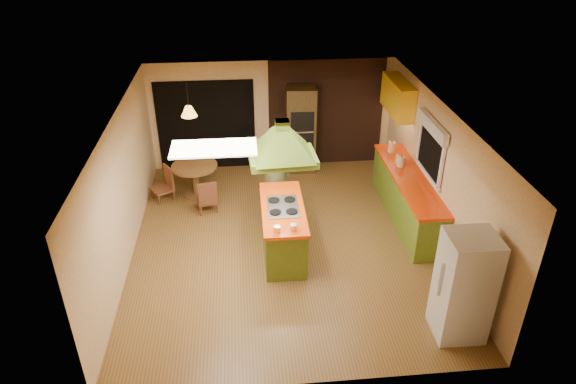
{
  "coord_description": "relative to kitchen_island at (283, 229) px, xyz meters",
  "views": [
    {
      "loc": [
        -0.7,
        -7.81,
        5.47
      ],
      "look_at": [
        0.04,
        -0.19,
        1.15
      ],
      "focal_mm": 32.0,
      "sensor_mm": 36.0,
      "label": 1
    }
  ],
  "objects": [
    {
      "name": "man",
      "position": [
        -0.05,
        1.27,
        0.48
      ],
      "size": [
        0.71,
        0.49,
        1.89
      ],
      "primitive_type": "imported",
      "rotation": [
        0.0,
        0.0,
        3.09
      ],
      "color": "brown",
      "rests_on": "ground"
    },
    {
      "name": "dining_table",
      "position": [
        -1.66,
        2.19,
        0.04
      ],
      "size": [
        0.95,
        0.95,
        0.72
      ],
      "rotation": [
        0.0,
        0.0,
        -0.15
      ],
      "color": "brown",
      "rests_on": "ground"
    },
    {
      "name": "wall_oven",
      "position": [
        0.69,
        3.23,
        0.53
      ],
      "size": [
        0.68,
        0.63,
        1.98
      ],
      "rotation": [
        0.0,
        0.0,
        -0.05
      ],
      "color": "#4B3718",
      "rests_on": "ground"
    },
    {
      "name": "canister_medium",
      "position": [
        2.46,
        1.33,
        0.56
      ],
      "size": [
        0.17,
        0.17,
        0.21
      ],
      "primitive_type": "cylinder",
      "rotation": [
        0.0,
        0.0,
        -0.2
      ],
      "color": "beige",
      "rests_on": "right_counter"
    },
    {
      "name": "brick_panel",
      "position": [
        1.31,
        3.52,
        0.79
      ],
      "size": [
        2.64,
        0.03,
        2.5
      ],
      "primitive_type": "cube",
      "color": "#381E14",
      "rests_on": "ground"
    },
    {
      "name": "refrigerator",
      "position": [
        2.34,
        -2.23,
        0.36
      ],
      "size": [
        0.69,
        0.65,
        1.66
      ],
      "primitive_type": "cube",
      "rotation": [
        0.0,
        0.0,
        -0.01
      ],
      "color": "silver",
      "rests_on": "ground"
    },
    {
      "name": "ground",
      "position": [
        0.06,
        0.29,
        -0.46
      ],
      "size": [
        6.5,
        6.5,
        0.0
      ],
      "primitive_type": "plane",
      "color": "brown",
      "rests_on": "ground"
    },
    {
      "name": "room_walls",
      "position": [
        0.06,
        0.29,
        0.79
      ],
      "size": [
        5.5,
        6.5,
        6.5
      ],
      "color": "beige",
      "rests_on": "ground"
    },
    {
      "name": "nook_opening",
      "position": [
        -1.44,
        3.52,
        0.59
      ],
      "size": [
        2.2,
        0.03,
        2.1
      ],
      "primitive_type": "cube",
      "color": "black",
      "rests_on": "ground"
    },
    {
      "name": "range_hood",
      "position": [
        -0.0,
        0.0,
        1.78
      ],
      "size": [
        1.12,
        0.84,
        0.8
      ],
      "rotation": [
        0.0,
        0.0,
        0.06
      ],
      "color": "#516A1A",
      "rests_on": "ceiling_plane"
    },
    {
      "name": "fluor_panel",
      "position": [
        -1.04,
        -0.91,
        2.02
      ],
      "size": [
        1.2,
        0.6,
        0.03
      ],
      "primitive_type": "cube",
      "color": "white",
      "rests_on": "ceiling_plane"
    },
    {
      "name": "pendant_lamp",
      "position": [
        -1.66,
        2.19,
        1.44
      ],
      "size": [
        0.34,
        0.34,
        0.21
      ],
      "primitive_type": "cone",
      "rotation": [
        0.0,
        0.0,
        -0.08
      ],
      "color": "#FF9E3F",
      "rests_on": "ceiling_plane"
    },
    {
      "name": "ceiling_plane",
      "position": [
        0.06,
        0.29,
        2.04
      ],
      "size": [
        6.5,
        6.5,
        0.0
      ],
      "primitive_type": "plane",
      "rotation": [
        3.14,
        0.0,
        0.0
      ],
      "color": "silver",
      "rests_on": "room_walls"
    },
    {
      "name": "chair_near",
      "position": [
        -1.41,
        1.54,
        -0.11
      ],
      "size": [
        0.48,
        0.48,
        0.72
      ],
      "primitive_type": null,
      "rotation": [
        0.0,
        0.0,
        3.38
      ],
      "color": "brown",
      "rests_on": "ground"
    },
    {
      "name": "canister_large",
      "position": [
        2.46,
        2.01,
        0.56
      ],
      "size": [
        0.18,
        0.18,
        0.22
      ],
      "primitive_type": "cylinder",
      "rotation": [
        0.0,
        0.0,
        -0.25
      ],
      "color": "beige",
      "rests_on": "right_counter"
    },
    {
      "name": "chair_left",
      "position": [
        -2.36,
        2.09,
        -0.11
      ],
      "size": [
        0.54,
        0.54,
        0.72
      ],
      "primitive_type": null,
      "rotation": [
        0.0,
        0.0,
        -1.01
      ],
      "color": "brown",
      "rests_on": "ground"
    },
    {
      "name": "upper_cabinets",
      "position": [
        2.63,
        2.49,
        1.49
      ],
      "size": [
        0.34,
        1.4,
        0.7
      ],
      "primitive_type": "cube",
      "color": "yellow",
      "rests_on": "room_walls"
    },
    {
      "name": "kitchen_island",
      "position": [
        0.0,
        0.0,
        0.0
      ],
      "size": [
        0.75,
        1.84,
        0.93
      ],
      "rotation": [
        0.0,
        0.0,
        -0.01
      ],
      "color": "#5B6C1B",
      "rests_on": "ground"
    },
    {
      "name": "right_counter",
      "position": [
        2.51,
        0.89,
        -0.0
      ],
      "size": [
        0.62,
        3.05,
        0.92
      ],
      "color": "olive",
      "rests_on": "ground"
    },
    {
      "name": "window_right",
      "position": [
        2.76,
        0.69,
        1.31
      ],
      "size": [
        0.12,
        1.35,
        1.06
      ],
      "color": "black",
      "rests_on": "room_walls"
    },
    {
      "name": "canister_small",
      "position": [
        2.46,
        1.45,
        0.54
      ],
      "size": [
        0.17,
        0.17,
        0.17
      ],
      "primitive_type": "cylinder",
      "rotation": [
        0.0,
        0.0,
        0.43
      ],
      "color": "#F6EBC6",
      "rests_on": "right_counter"
    }
  ]
}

